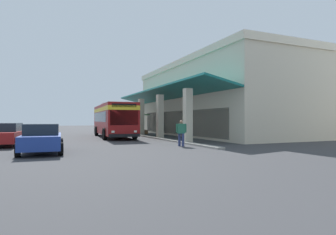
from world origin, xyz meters
TOP-DOWN VIEW (x-y plane):
  - ground at (0.00, 8.00)m, footprint 120.00×120.00m
  - curb_strip at (0.93, 3.10)m, footprint 26.62×0.50m
  - plaza_building at (0.93, 12.73)m, footprint 22.49×16.01m
  - transit_bus at (0.30, -0.01)m, footprint 11.33×3.22m
  - parked_sedan_blue at (11.91, -6.16)m, footprint 4.47×2.15m
  - parked_sedan_red at (6.94, -8.37)m, footprint 4.53×2.26m
  - pedestrian at (11.54, 1.90)m, footprint 0.47×0.63m
  - potted_palm at (-3.97, 4.51)m, footprint 1.75×1.83m

SIDE VIEW (x-z plane):
  - ground at x=0.00m, z-range 0.00..0.00m
  - curb_strip at x=0.93m, z-range 0.00..0.12m
  - potted_palm at x=-3.97m, z-range -0.63..1.89m
  - parked_sedan_blue at x=11.91m, z-range 0.02..1.49m
  - parked_sedan_red at x=6.94m, z-range 0.02..1.49m
  - pedestrian at x=11.54m, z-range 0.10..1.75m
  - transit_bus at x=0.30m, z-range 0.18..3.52m
  - plaza_building at x=0.93m, z-range 0.00..7.83m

